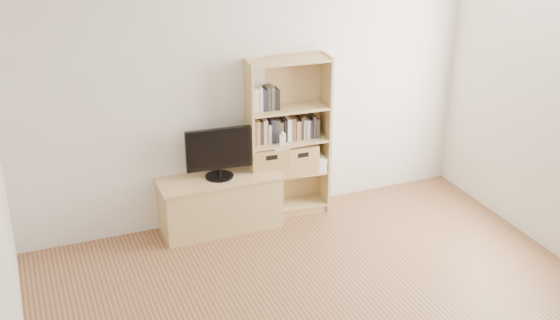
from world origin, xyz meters
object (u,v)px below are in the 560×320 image
laptop (287,143)px  television (219,153)px  baby_monitor (282,139)px  basket_left (268,160)px  tv_stand (221,204)px  bookshelf (288,138)px  basket_right (298,157)px

laptop → television: bearing=-174.9°
baby_monitor → basket_left: (-0.12, 0.09, -0.24)m
tv_stand → bookshelf: 0.90m
basket_left → basket_right: bearing=1.4°
baby_monitor → basket_left: 0.28m
bookshelf → basket_right: size_ratio=4.67×
basket_right → basket_left: bearing=177.5°
television → laptop: bearing=8.9°
television → basket_right: television is taller
bookshelf → television: bookshelf is taller
television → basket_left: 0.55m
tv_stand → television: (0.00, 0.00, 0.52)m
tv_stand → baby_monitor: size_ratio=10.67×
bookshelf → baby_monitor: (-0.09, -0.08, 0.03)m
basket_right → laptop: size_ratio=1.06×
baby_monitor → basket_right: (0.19, 0.07, -0.25)m
television → tv_stand: bearing=0.0°
baby_monitor → television: bearing=-170.8°
baby_monitor → tv_stand: bearing=-170.8°
basket_left → tv_stand: bearing=-166.3°
television → basket_right: 0.84m
bookshelf → basket_right: (0.10, -0.01, -0.21)m
laptop → baby_monitor: bearing=-135.9°
tv_stand → laptop: size_ratio=3.49×
baby_monitor → basket_left: bearing=152.7°
baby_monitor → basket_right: size_ratio=0.31×
basket_left → laptop: laptop is taller
baby_monitor → laptop: 0.12m
bookshelf → basket_left: size_ratio=4.35×
baby_monitor → laptop: bearing=53.6°
bookshelf → television: bearing=-170.9°
television → baby_monitor: 0.63m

